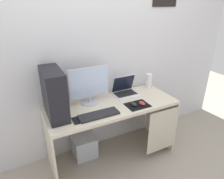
{
  "coord_description": "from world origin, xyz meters",
  "views": [
    {
      "loc": [
        -0.89,
        -1.78,
        1.81
      ],
      "look_at": [
        0.0,
        0.0,
        0.92
      ],
      "focal_mm": 31.84,
      "sensor_mm": 36.0,
      "label": 1
    }
  ],
  "objects_px": {
    "laptop": "(125,90)",
    "mouse_left": "(134,104)",
    "speaker": "(149,81)",
    "cell_phone": "(76,121)",
    "keyboard": "(99,115)",
    "mouse_right": "(142,103)",
    "subwoofer": "(84,146)",
    "pc_tower": "(54,94)",
    "monitor": "(89,86)"
  },
  "relations": [
    {
      "from": "speaker",
      "to": "mouse_right",
      "type": "relative_size",
      "value": 2.03
    },
    {
      "from": "subwoofer",
      "to": "mouse_right",
      "type": "bearing_deg",
      "value": -29.13
    },
    {
      "from": "pc_tower",
      "to": "mouse_left",
      "type": "relative_size",
      "value": 5.08
    },
    {
      "from": "keyboard",
      "to": "mouse_left",
      "type": "distance_m",
      "value": 0.43
    },
    {
      "from": "monitor",
      "to": "subwoofer",
      "type": "relative_size",
      "value": 1.7
    },
    {
      "from": "pc_tower",
      "to": "monitor",
      "type": "xyz_separation_m",
      "value": [
        0.4,
        0.11,
        -0.03
      ]
    },
    {
      "from": "speaker",
      "to": "subwoofer",
      "type": "xyz_separation_m",
      "value": [
        -0.95,
        -0.03,
        -0.7
      ]
    },
    {
      "from": "cell_phone",
      "to": "subwoofer",
      "type": "distance_m",
      "value": 0.71
    },
    {
      "from": "speaker",
      "to": "subwoofer",
      "type": "bearing_deg",
      "value": -178.32
    },
    {
      "from": "keyboard",
      "to": "subwoofer",
      "type": "xyz_separation_m",
      "value": [
        -0.08,
        0.33,
        -0.62
      ]
    },
    {
      "from": "mouse_left",
      "to": "mouse_right",
      "type": "xyz_separation_m",
      "value": [
        0.09,
        -0.02,
        0.0
      ]
    },
    {
      "from": "speaker",
      "to": "subwoofer",
      "type": "distance_m",
      "value": 1.18
    },
    {
      "from": "monitor",
      "to": "subwoofer",
      "type": "distance_m",
      "value": 0.82
    },
    {
      "from": "monitor",
      "to": "keyboard",
      "type": "xyz_separation_m",
      "value": [
        -0.02,
        -0.31,
        -0.2
      ]
    },
    {
      "from": "laptop",
      "to": "speaker",
      "type": "height_order",
      "value": "laptop"
    },
    {
      "from": "subwoofer",
      "to": "laptop",
      "type": "bearing_deg",
      "value": -0.13
    },
    {
      "from": "keyboard",
      "to": "subwoofer",
      "type": "distance_m",
      "value": 0.7
    },
    {
      "from": "mouse_right",
      "to": "subwoofer",
      "type": "distance_m",
      "value": 0.93
    },
    {
      "from": "monitor",
      "to": "keyboard",
      "type": "distance_m",
      "value": 0.37
    },
    {
      "from": "cell_phone",
      "to": "keyboard",
      "type": "bearing_deg",
      "value": -2.27
    },
    {
      "from": "laptop",
      "to": "mouse_right",
      "type": "height_order",
      "value": "laptop"
    },
    {
      "from": "pc_tower",
      "to": "mouse_right",
      "type": "relative_size",
      "value": 5.08
    },
    {
      "from": "keyboard",
      "to": "cell_phone",
      "type": "xyz_separation_m",
      "value": [
        -0.23,
        0.01,
        -0.01
      ]
    },
    {
      "from": "monitor",
      "to": "mouse_right",
      "type": "relative_size",
      "value": 4.81
    },
    {
      "from": "monitor",
      "to": "mouse_left",
      "type": "height_order",
      "value": "monitor"
    },
    {
      "from": "mouse_left",
      "to": "keyboard",
      "type": "bearing_deg",
      "value": -177.33
    },
    {
      "from": "mouse_right",
      "to": "subwoofer",
      "type": "bearing_deg",
      "value": 150.87
    },
    {
      "from": "laptop",
      "to": "subwoofer",
      "type": "bearing_deg",
      "value": 179.87
    },
    {
      "from": "speaker",
      "to": "subwoofer",
      "type": "relative_size",
      "value": 0.72
    },
    {
      "from": "pc_tower",
      "to": "speaker",
      "type": "distance_m",
      "value": 1.28
    },
    {
      "from": "pc_tower",
      "to": "mouse_left",
      "type": "bearing_deg",
      "value": -12.68
    },
    {
      "from": "laptop",
      "to": "mouse_left",
      "type": "bearing_deg",
      "value": -102.33
    },
    {
      "from": "mouse_left",
      "to": "cell_phone",
      "type": "relative_size",
      "value": 0.74
    },
    {
      "from": "keyboard",
      "to": "cell_phone",
      "type": "relative_size",
      "value": 3.23
    },
    {
      "from": "keyboard",
      "to": "mouse_left",
      "type": "height_order",
      "value": "mouse_left"
    },
    {
      "from": "speaker",
      "to": "mouse_left",
      "type": "relative_size",
      "value": 2.03
    },
    {
      "from": "laptop",
      "to": "mouse_right",
      "type": "relative_size",
      "value": 3.21
    },
    {
      "from": "keyboard",
      "to": "speaker",
      "type": "bearing_deg",
      "value": 22.24
    },
    {
      "from": "keyboard",
      "to": "mouse_left",
      "type": "relative_size",
      "value": 4.38
    },
    {
      "from": "cell_phone",
      "to": "mouse_right",
      "type": "bearing_deg",
      "value": -1.08
    },
    {
      "from": "keyboard",
      "to": "cell_phone",
      "type": "height_order",
      "value": "keyboard"
    },
    {
      "from": "pc_tower",
      "to": "cell_phone",
      "type": "bearing_deg",
      "value": -52.82
    },
    {
      "from": "speaker",
      "to": "mouse_right",
      "type": "bearing_deg",
      "value": -134.13
    },
    {
      "from": "subwoofer",
      "to": "monitor",
      "type": "bearing_deg",
      "value": -11.32
    },
    {
      "from": "monitor",
      "to": "laptop",
      "type": "height_order",
      "value": "monitor"
    },
    {
      "from": "cell_phone",
      "to": "subwoofer",
      "type": "bearing_deg",
      "value": 64.01
    },
    {
      "from": "mouse_right",
      "to": "cell_phone",
      "type": "distance_m",
      "value": 0.76
    },
    {
      "from": "mouse_left",
      "to": "mouse_right",
      "type": "bearing_deg",
      "value": -14.74
    },
    {
      "from": "monitor",
      "to": "mouse_right",
      "type": "distance_m",
      "value": 0.62
    },
    {
      "from": "pc_tower",
      "to": "keyboard",
      "type": "distance_m",
      "value": 0.49
    }
  ]
}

